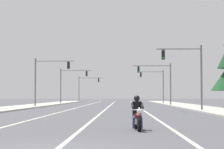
{
  "coord_description": "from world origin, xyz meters",
  "views": [
    {
      "loc": [
        1.68,
        -10.73,
        1.43
      ],
      "look_at": [
        0.93,
        20.27,
        3.06
      ],
      "focal_mm": 65.41,
      "sensor_mm": 36.0,
      "label": 1
    }
  ],
  "objects": [
    {
      "name": "lane_stripe_left",
      "position": [
        -3.76,
        45.0,
        0.0
      ],
      "size": [
        0.16,
        100.0,
        0.01
      ],
      "primitive_type": "cube",
      "color": "beige",
      "rests_on": "ground"
    },
    {
      "name": "lane_stripe_center",
      "position": [
        -0.05,
        45.0,
        0.0
      ],
      "size": [
        0.16,
        100.0,
        0.01
      ],
      "primitive_type": "cube",
      "color": "beige",
      "rests_on": "ground"
    },
    {
      "name": "lane_stripe_right",
      "position": [
        3.83,
        45.0,
        0.0
      ],
      "size": [
        0.16,
        100.0,
        0.01
      ],
      "primitive_type": "cube",
      "color": "beige",
      "rests_on": "ground"
    },
    {
      "name": "traffic_signal_far_right",
      "position": [
        7.86,
        63.87,
        4.1
      ],
      "size": [
        4.89,
        0.37,
        6.2
      ],
      "color": "slate",
      "rests_on": "ground"
    },
    {
      "name": "traffic_signal_near_left",
      "position": [
        -7.83,
        40.58,
        4.11
      ],
      "size": [
        5.07,
        0.37,
        6.2
      ],
      "color": "slate",
      "rests_on": "ground"
    },
    {
      "name": "traffic_signal_mid_right",
      "position": [
        7.18,
        48.89,
        4.14
      ],
      "size": [
        5.59,
        0.37,
        6.2
      ],
      "color": "slate",
      "rests_on": "ground"
    },
    {
      "name": "traffic_signal_mid_left",
      "position": [
        -7.39,
        59.88,
        4.13
      ],
      "size": [
        5.4,
        0.37,
        6.2
      ],
      "color": "slate",
      "rests_on": "ground"
    },
    {
      "name": "sidewalk_kerb_left",
      "position": [
        -10.63,
        40.0,
        0.07
      ],
      "size": [
        4.4,
        110.0,
        0.14
      ],
      "primitive_type": "cube",
      "color": "#ADA89E",
      "rests_on": "ground"
    },
    {
      "name": "sidewalk_kerb_right",
      "position": [
        10.63,
        40.0,
        0.07
      ],
      "size": [
        4.4,
        110.0,
        0.14
      ],
      "primitive_type": "cube",
      "color": "#ADA89E",
      "rests_on": "ground"
    },
    {
      "name": "traffic_signal_far_left",
      "position": [
        -7.15,
        89.0,
        4.15
      ],
      "size": [
        5.79,
        0.5,
        6.2
      ],
      "color": "slate",
      "rests_on": "ground"
    },
    {
      "name": "motorcycle_with_rider",
      "position": [
        2.33,
        6.54,
        0.59
      ],
      "size": [
        0.7,
        2.19,
        1.46
      ],
      "color": "black",
      "rests_on": "ground"
    },
    {
      "name": "traffic_signal_near_right",
      "position": [
        7.95,
        27.55,
        4.06
      ],
      "size": [
        4.28,
        0.37,
        6.2
      ],
      "color": "slate",
      "rests_on": "ground"
    }
  ]
}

